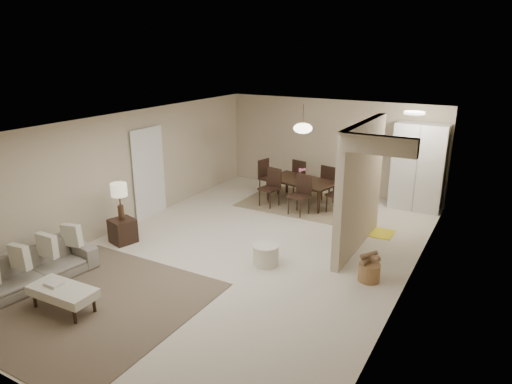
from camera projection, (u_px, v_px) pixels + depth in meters
The scene contains 22 objects.
floor at pixel (246, 251), 8.91m from camera, with size 9.00×9.00×0.00m, color beige.
ceiling at pixel (246, 123), 8.15m from camera, with size 9.00×9.00×0.00m, color white.
back_wall at pixel (331, 146), 12.26m from camera, with size 6.00×6.00×0.00m, color #C3B393.
left_wall at pixel (128, 170), 9.93m from camera, with size 9.00×9.00×0.00m, color #C3B393.
right_wall at pixel (411, 218), 7.12m from camera, with size 9.00×9.00×0.00m, color #C3B393.
partition at pixel (360, 187), 8.72m from camera, with size 0.15×2.50×2.50m, color #C3B393.
doorway at pixel (149, 174), 10.49m from camera, with size 0.04×0.90×2.04m, color black.
pantry_cabinet at pixel (418, 167), 10.93m from camera, with size 1.20×0.55×2.10m, color silver.
flush_light at pixel (414, 113), 9.74m from camera, with size 0.44×0.44×0.05m, color white.
living_rug at pixel (90, 304), 7.06m from camera, with size 3.20×3.20×0.01m, color brown.
sofa at pixel (33, 268), 7.59m from camera, with size 0.79×2.01×0.59m, color gray.
ottoman_bench at pixel (63, 292), 6.82m from camera, with size 1.08×0.52×0.38m.
side_table at pixel (123, 231), 9.24m from camera, with size 0.45×0.45×0.49m, color black.
table_lamp at pixel (119, 193), 8.99m from camera, with size 0.32×0.32×0.76m.
round_pouf at pixel (266, 255), 8.30m from camera, with size 0.49×0.49×0.38m, color silver.
wicker_basket at pixel (369, 272), 7.73m from camera, with size 0.37×0.37×0.31m, color olive.
dining_rug at pixel (301, 203), 11.63m from camera, with size 2.80×2.10×0.01m, color #847052.
dining_table at pixel (301, 192), 11.54m from camera, with size 1.74×0.97×0.61m, color black.
dining_chairs at pixel (301, 185), 11.49m from camera, with size 2.58×2.07×0.95m.
vase at pixel (301, 177), 11.43m from camera, with size 0.13×0.13×0.14m, color white.
yellow_mat at pixel (370, 231), 9.83m from camera, with size 0.97×0.59×0.01m, color yellow.
pendant_light at pixel (303, 128), 11.05m from camera, with size 0.46×0.46×0.71m.
Camera 1 is at (4.16, -6.99, 3.80)m, focal length 32.00 mm.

